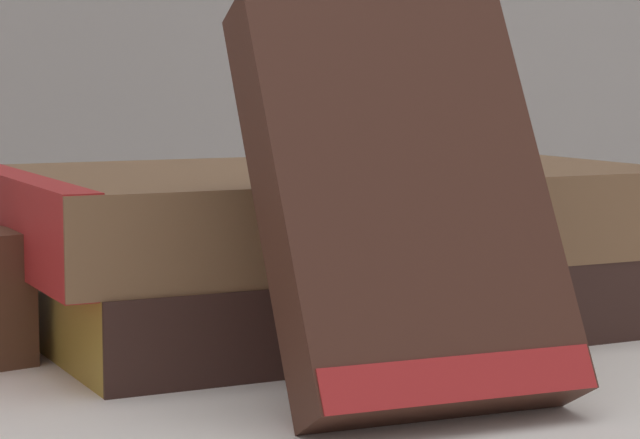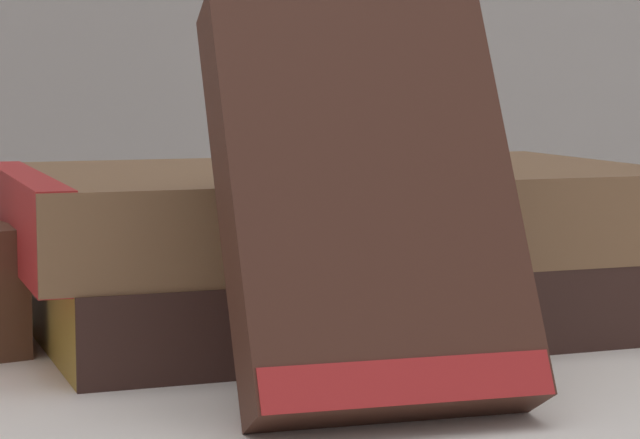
{
  "view_description": "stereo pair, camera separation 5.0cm",
  "coord_description": "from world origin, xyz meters",
  "px_view_note": "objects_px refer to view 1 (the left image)",
  "views": [
    {
      "loc": [
        -0.15,
        -0.42,
        0.09
      ],
      "look_at": [
        0.02,
        0.01,
        0.04
      ],
      "focal_mm": 75.0,
      "sensor_mm": 36.0,
      "label": 1
    },
    {
      "loc": [
        -0.11,
        -0.43,
        0.09
      ],
      "look_at": [
        0.02,
        0.01,
        0.04
      ],
      "focal_mm": 75.0,
      "sensor_mm": 36.0,
      "label": 2
    }
  ],
  "objects_px": {
    "book_flat_top": "(312,210)",
    "reading_glasses": "(146,272)",
    "book_flat_bottom": "(334,286)",
    "pocket_watch": "(388,159)",
    "book_leaning_front": "(407,215)"
  },
  "relations": [
    {
      "from": "book_flat_top",
      "to": "pocket_watch",
      "type": "relative_size",
      "value": 4.49
    },
    {
      "from": "book_flat_top",
      "to": "pocket_watch",
      "type": "bearing_deg",
      "value": -11.16
    },
    {
      "from": "book_flat_bottom",
      "to": "pocket_watch",
      "type": "bearing_deg",
      "value": -32.09
    },
    {
      "from": "pocket_watch",
      "to": "book_leaning_front",
      "type": "bearing_deg",
      "value": -112.8
    },
    {
      "from": "pocket_watch",
      "to": "reading_glasses",
      "type": "bearing_deg",
      "value": 108.86
    },
    {
      "from": "reading_glasses",
      "to": "book_leaning_front",
      "type": "bearing_deg",
      "value": -67.9
    },
    {
      "from": "book_flat_top",
      "to": "book_leaning_front",
      "type": "relative_size",
      "value": 2.04
    },
    {
      "from": "book_leaning_front",
      "to": "pocket_watch",
      "type": "bearing_deg",
      "value": 67.2
    },
    {
      "from": "book_flat_bottom",
      "to": "book_leaning_front",
      "type": "height_order",
      "value": "book_leaning_front"
    },
    {
      "from": "book_flat_bottom",
      "to": "pocket_watch",
      "type": "distance_m",
      "value": 0.05
    },
    {
      "from": "book_flat_top",
      "to": "pocket_watch",
      "type": "distance_m",
      "value": 0.03
    },
    {
      "from": "book_leaning_front",
      "to": "pocket_watch",
      "type": "xyz_separation_m",
      "value": [
        0.05,
        0.11,
        0.01
      ]
    },
    {
      "from": "book_flat_bottom",
      "to": "book_leaning_front",
      "type": "xyz_separation_m",
      "value": [
        -0.03,
        -0.12,
        0.04
      ]
    },
    {
      "from": "pocket_watch",
      "to": "reading_glasses",
      "type": "relative_size",
      "value": 0.48
    },
    {
      "from": "book_flat_top",
      "to": "reading_glasses",
      "type": "relative_size",
      "value": 2.16
    }
  ]
}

